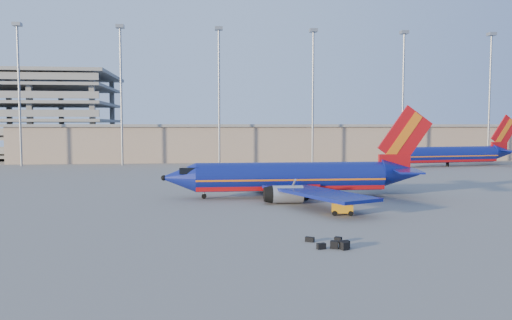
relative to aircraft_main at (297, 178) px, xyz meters
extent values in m
plane|color=slate|center=(-2.13, 3.09, -2.27)|extent=(220.00, 220.00, 0.00)
cube|color=gray|center=(7.87, 61.09, 1.73)|extent=(120.00, 15.00, 8.00)
cube|color=slate|center=(7.87, 61.09, 5.93)|extent=(122.00, 16.00, 0.60)
cube|color=slate|center=(-64.13, 90.09, 8.23)|extent=(1.20, 1.20, 21.00)
cylinder|color=gray|center=(-47.13, 49.09, 11.73)|extent=(0.44, 0.44, 28.00)
cube|color=gray|center=(-47.13, 49.09, 26.03)|extent=(1.60, 1.60, 0.70)
cylinder|color=gray|center=(-27.13, 49.09, 11.73)|extent=(0.44, 0.44, 28.00)
cube|color=gray|center=(-27.13, 49.09, 26.03)|extent=(1.60, 1.60, 0.70)
cylinder|color=gray|center=(-7.13, 49.09, 11.73)|extent=(0.44, 0.44, 28.00)
cube|color=gray|center=(-7.13, 49.09, 26.03)|extent=(1.60, 1.60, 0.70)
cylinder|color=gray|center=(12.87, 49.09, 11.73)|extent=(0.44, 0.44, 28.00)
cube|color=gray|center=(12.87, 49.09, 26.03)|extent=(1.60, 1.60, 0.70)
cylinder|color=gray|center=(32.87, 49.09, 11.73)|extent=(0.44, 0.44, 28.00)
cube|color=gray|center=(32.87, 49.09, 26.03)|extent=(1.60, 1.60, 0.70)
cylinder|color=gray|center=(52.87, 49.09, 11.73)|extent=(0.44, 0.44, 28.00)
cube|color=gray|center=(52.87, 49.09, 26.03)|extent=(1.60, 1.60, 0.70)
cylinder|color=navy|center=(-0.75, 0.00, 0.14)|extent=(21.44, 3.43, 3.30)
cube|color=#A50D10|center=(-0.75, 0.00, -0.70)|extent=(21.44, 2.80, 1.16)
cube|color=orange|center=(-0.75, 0.00, -0.08)|extent=(21.44, 3.46, 0.20)
cone|color=navy|center=(-13.34, 0.08, 0.14)|extent=(3.77, 3.32, 3.30)
cube|color=black|center=(-12.18, 0.07, 0.99)|extent=(2.16, 2.33, 0.71)
cone|color=navy|center=(12.28, -0.07, 0.46)|extent=(4.66, 3.33, 3.30)
cube|color=#A50D10|center=(11.57, -0.07, 1.66)|extent=(3.75, 0.51, 1.96)
cube|color=#A50D10|center=(12.82, -0.08, 4.78)|extent=(6.55, 0.32, 7.12)
cube|color=orange|center=(12.64, -0.07, 4.78)|extent=(4.36, 0.40, 5.59)
cube|color=navy|center=(11.94, 2.96, 0.95)|extent=(3.78, 6.14, 0.20)
cube|color=navy|center=(11.90, -3.10, 0.95)|extent=(3.84, 6.15, 0.20)
cube|color=navy|center=(0.63, 7.85, -0.66)|extent=(9.77, 14.44, 0.31)
cube|color=navy|center=(0.54, -7.86, -0.66)|extent=(9.64, 14.46, 0.31)
cube|color=#A50D10|center=(-0.31, 0.00, -1.06)|extent=(5.38, 3.51, 0.89)
cylinder|color=gray|center=(-1.80, 4.65, -1.24)|extent=(3.22, 1.89, 1.87)
cylinder|color=gray|center=(-1.85, -4.63, -1.24)|extent=(3.22, 1.89, 1.87)
cylinder|color=gray|center=(-10.57, 0.06, -1.78)|extent=(0.22, 0.22, 0.98)
cylinder|color=black|center=(-10.57, 0.06, -1.98)|extent=(0.57, 0.23, 0.57)
cylinder|color=black|center=(0.60, 2.32, -1.89)|extent=(0.75, 0.50, 0.75)
cylinder|color=black|center=(0.57, -2.32, -1.89)|extent=(0.75, 0.50, 0.75)
cylinder|color=navy|center=(38.33, 39.09, 0.11)|extent=(21.40, 6.37, 3.26)
cube|color=#A50D10|center=(38.33, 39.09, -0.72)|extent=(21.31, 5.76, 1.15)
cube|color=orange|center=(38.33, 39.09, -0.11)|extent=(21.41, 6.41, 0.19)
cone|color=navy|center=(26.04, 37.24, 0.11)|extent=(4.15, 3.78, 3.26)
cube|color=black|center=(27.17, 37.41, 0.95)|extent=(2.43, 2.58, 0.71)
cone|color=navy|center=(51.05, 41.01, 0.42)|extent=(5.02, 3.91, 3.26)
cube|color=#A50D10|center=(50.35, 40.90, 1.61)|extent=(3.73, 1.03, 1.94)
cube|color=#A50D10|center=(51.57, 41.09, 4.70)|extent=(6.44, 1.24, 7.03)
cube|color=orange|center=(51.40, 41.06, 4.70)|extent=(4.31, 1.01, 5.52)
cube|color=navy|center=(50.26, 43.92, 0.91)|extent=(4.46, 6.21, 0.19)
cube|color=navy|center=(51.15, 37.99, 0.91)|extent=(2.98, 5.79, 0.19)
cylinder|color=black|center=(38.33, 39.09, -1.87)|extent=(0.70, 0.70, 0.79)
cube|color=orange|center=(2.08, -11.58, -1.59)|extent=(2.08, 1.44, 0.90)
cube|color=black|center=(2.08, -11.58, -1.05)|extent=(1.08, 1.15, 0.32)
cylinder|color=black|center=(1.47, -10.95, -2.03)|extent=(0.49, 0.25, 0.47)
cylinder|color=black|center=(1.28, -11.92, -2.03)|extent=(0.49, 0.25, 0.47)
cylinder|color=black|center=(2.89, -11.23, -2.03)|extent=(0.49, 0.25, 0.47)
cylinder|color=black|center=(2.70, -12.21, -2.03)|extent=(0.49, 0.25, 0.47)
cube|color=black|center=(-1.34, -24.21, -2.00)|extent=(0.59, 0.48, 0.53)
cube|color=black|center=(-1.97, -23.78, -2.00)|extent=(0.63, 0.56, 0.53)
cube|color=black|center=(-1.35, -23.98, -2.00)|extent=(0.60, 0.29, 0.54)
cube|color=black|center=(-2.87, -23.83, -2.07)|extent=(0.65, 0.45, 0.40)
cube|color=black|center=(-1.24, -23.72, -2.01)|extent=(0.69, 0.50, 0.51)
cube|color=black|center=(-1.22, -22.07, -2.08)|extent=(0.63, 0.60, 0.38)
cube|color=black|center=(-3.18, -21.70, -2.09)|extent=(0.69, 0.57, 0.35)
camera|label=1|loc=(-10.76, -56.02, 6.01)|focal=35.00mm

